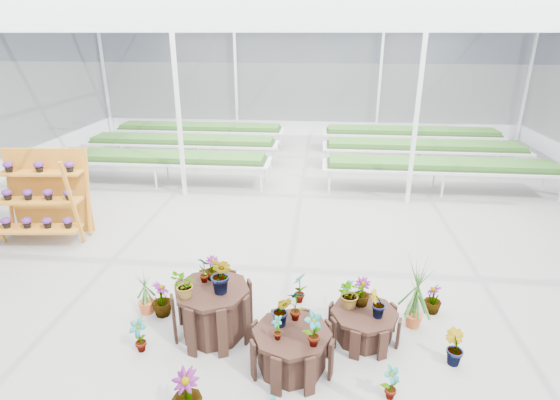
# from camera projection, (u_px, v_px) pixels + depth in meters

# --- Properties ---
(ground_plane) EXTENTS (24.00, 24.00, 0.00)m
(ground_plane) POSITION_uv_depth(u_px,v_px,m) (279.00, 276.00, 8.06)
(ground_plane) COLOR gray
(ground_plane) RESTS_ON ground
(greenhouse_shell) EXTENTS (18.00, 24.00, 4.50)m
(greenhouse_shell) POSITION_uv_depth(u_px,v_px,m) (279.00, 158.00, 7.25)
(greenhouse_shell) COLOR white
(greenhouse_shell) RESTS_ON ground
(steel_frame) EXTENTS (18.00, 24.00, 4.50)m
(steel_frame) POSITION_uv_depth(u_px,v_px,m) (279.00, 158.00, 7.25)
(steel_frame) COLOR silver
(steel_frame) RESTS_ON ground
(nursery_benches) EXTENTS (16.00, 7.00, 0.84)m
(nursery_benches) POSITION_uv_depth(u_px,v_px,m) (300.00, 153.00, 14.60)
(nursery_benches) COLOR silver
(nursery_benches) RESTS_ON ground
(plinth_tall) EXTENTS (1.43, 1.43, 0.77)m
(plinth_tall) POSITION_uv_depth(u_px,v_px,m) (213.00, 311.00, 6.40)
(plinth_tall) COLOR black
(plinth_tall) RESTS_ON ground
(plinth_mid) EXTENTS (1.34, 1.34, 0.57)m
(plinth_mid) POSITION_uv_depth(u_px,v_px,m) (292.00, 349.00, 5.77)
(plinth_mid) COLOR black
(plinth_mid) RESTS_ON ground
(plinth_low) EXTENTS (1.26, 1.26, 0.45)m
(plinth_low) POSITION_uv_depth(u_px,v_px,m) (364.00, 325.00, 6.35)
(plinth_low) COLOR black
(plinth_low) RESTS_ON ground
(shelf_rack) EXTENTS (1.90, 1.13, 1.92)m
(shelf_rack) POSITION_uv_depth(u_px,v_px,m) (40.00, 197.00, 9.17)
(shelf_rack) COLOR #B26D1B
(shelf_rack) RESTS_ON ground
(nursery_plants) EXTENTS (4.92, 2.86, 1.36)m
(nursery_plants) POSITION_uv_depth(u_px,v_px,m) (284.00, 303.00, 6.33)
(nursery_plants) COLOR #2E591F
(nursery_plants) RESTS_ON ground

